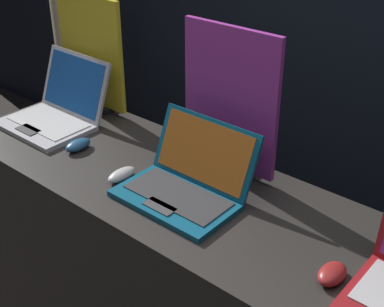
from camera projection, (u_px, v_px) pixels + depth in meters
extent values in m
cube|color=#282623|center=(191.00, 298.00, 2.06)|extent=(2.04, 0.61, 0.98)
cube|color=#B7B7BC|center=(45.00, 126.00, 2.23)|extent=(0.38, 0.26, 0.02)
cube|color=#B7B7B7|center=(48.00, 122.00, 2.24)|extent=(0.33, 0.18, 0.00)
cube|color=#3F3F42|center=(28.00, 130.00, 2.18)|extent=(0.11, 0.06, 0.00)
cube|color=#B7B7BC|center=(75.00, 84.00, 2.29)|extent=(0.38, 0.11, 0.25)
cube|color=#194C99|center=(74.00, 84.00, 2.28)|extent=(0.34, 0.09, 0.22)
ellipsoid|color=navy|center=(78.00, 145.00, 2.07)|extent=(0.06, 0.11, 0.04)
cube|color=black|center=(96.00, 104.00, 2.42)|extent=(0.21, 0.07, 0.02)
cube|color=gold|center=(91.00, 51.00, 2.30)|extent=(0.38, 0.02, 0.48)
cube|color=#0F5170|center=(175.00, 201.00, 1.75)|extent=(0.40, 0.23, 0.02)
cube|color=#2D2D30|center=(179.00, 195.00, 1.76)|extent=(0.35, 0.16, 0.00)
cube|color=#3F3F42|center=(161.00, 207.00, 1.70)|extent=(0.11, 0.05, 0.00)
cube|color=#0F5170|center=(206.00, 152.00, 1.80)|extent=(0.40, 0.10, 0.22)
cube|color=#A5591E|center=(205.00, 152.00, 1.80)|extent=(0.36, 0.08, 0.19)
ellipsoid|color=#B2B2B7|center=(122.00, 175.00, 1.88)|extent=(0.06, 0.12, 0.04)
cube|color=black|center=(228.00, 166.00, 1.95)|extent=(0.21, 0.07, 0.02)
cube|color=purple|center=(231.00, 99.00, 1.82)|extent=(0.38, 0.02, 0.50)
ellipsoid|color=maroon|center=(332.00, 274.00, 1.43)|extent=(0.07, 0.11, 0.04)
cylinder|color=#282833|center=(91.00, 124.00, 3.55)|extent=(0.26, 0.26, 0.84)
cylinder|color=beige|center=(79.00, 8.00, 3.17)|extent=(0.33, 0.33, 0.70)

